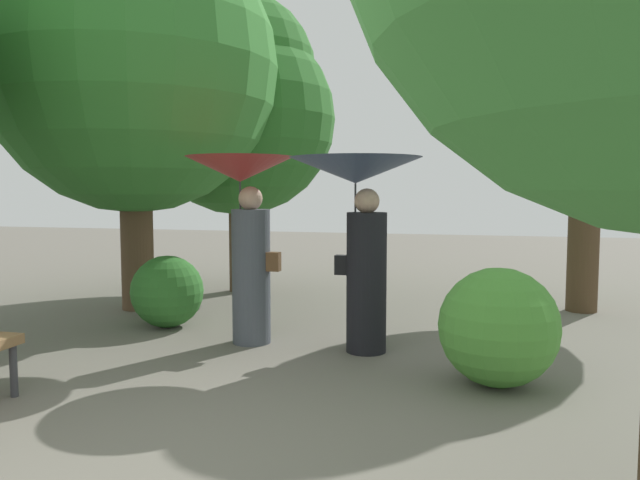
{
  "coord_description": "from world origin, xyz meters",
  "views": [
    {
      "loc": [
        1.72,
        -2.81,
        1.64
      ],
      "look_at": [
        0.0,
        3.68,
        1.09
      ],
      "focal_mm": 33.79,
      "sensor_mm": 36.0,
      "label": 1
    }
  ],
  "objects": [
    {
      "name": "person_left",
      "position": [
        -0.7,
        3.19,
        1.4
      ],
      "size": [
        1.15,
        1.15,
        2.0
      ],
      "rotation": [
        0.0,
        0.0,
        1.46
      ],
      "color": "#474C56",
      "rests_on": "ground"
    },
    {
      "name": "bush_path_left",
      "position": [
        -1.88,
        3.61,
        0.43
      ],
      "size": [
        0.86,
        0.86,
        0.86
      ],
      "primitive_type": "sphere",
      "color": "#2D6B28",
      "rests_on": "ground"
    },
    {
      "name": "tree_far_back",
      "position": [
        -2.84,
        4.53,
        3.57
      ],
      "size": [
        3.92,
        3.92,
        5.73
      ],
      "color": "brown",
      "rests_on": "ground"
    },
    {
      "name": "tree_near_left",
      "position": [
        -2.02,
        6.27,
        3.02
      ],
      "size": [
        3.07,
        3.07,
        4.75
      ],
      "color": "#4C3823",
      "rests_on": "ground"
    },
    {
      "name": "person_right",
      "position": [
        0.55,
        3.14,
        1.46
      ],
      "size": [
        1.34,
        1.34,
        1.97
      ],
      "rotation": [
        0.0,
        0.0,
        1.46
      ],
      "color": "black",
      "rests_on": "ground"
    },
    {
      "name": "tree_near_right",
      "position": [
        3.09,
        5.93,
        3.28
      ],
      "size": [
        2.46,
        2.46,
        4.84
      ],
      "color": "#4C3823",
      "rests_on": "ground"
    },
    {
      "name": "bush_path_right",
      "position": [
        1.9,
        2.35,
        0.5
      ],
      "size": [
        1.0,
        1.0,
        1.0
      ],
      "primitive_type": "sphere",
      "color": "#4C9338",
      "rests_on": "ground"
    }
  ]
}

